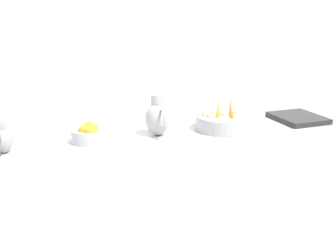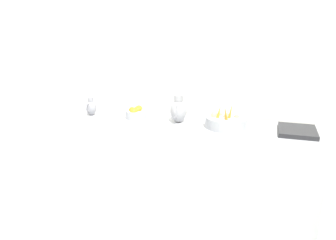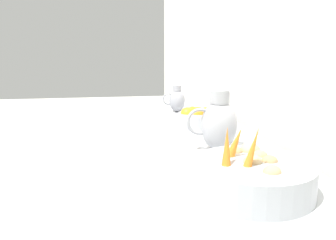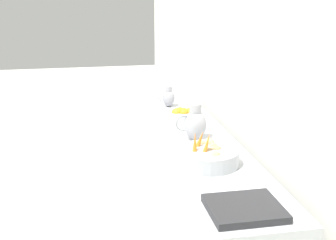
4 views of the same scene
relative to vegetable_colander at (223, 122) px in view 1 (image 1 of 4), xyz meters
name	(u,v)px [view 1 (image 1 of 4)]	position (x,y,z in m)	size (l,w,h in m)	color
tile_wall_left	(196,32)	(-0.41, -0.02, 0.54)	(0.10, 8.28, 3.00)	white
prep_counter	(147,208)	(0.02, -0.52, -0.51)	(0.64, 2.62, 0.91)	#ADAFB5
vegetable_colander	(223,122)	(0.00, 0.00, 0.00)	(0.36, 0.36, 0.21)	#9EA0A5
orange_bowl	(89,134)	(-0.04, -0.85, 0.00)	(0.20, 0.20, 0.11)	#9EA0A5
metal_pitcher_tall	(158,117)	(-0.03, -0.43, 0.06)	(0.21, 0.15, 0.25)	#939399
metal_pitcher_short	(3,139)	(-0.02, -1.31, 0.03)	(0.15, 0.10, 0.18)	gray
counter_sink_basin	(298,118)	(-0.01, 0.58, -0.03)	(0.34, 0.30, 0.04)	#232326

